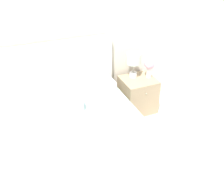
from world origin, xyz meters
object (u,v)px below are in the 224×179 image
nightstand (138,95)px  table_lamp (134,60)px  bed (79,147)px  flower_vase (150,66)px

nightstand → table_lamp: size_ratio=1.41×
nightstand → table_lamp: table_lamp is taller
bed → flower_vase: bearing=30.2°
bed → flower_vase: bed is taller
nightstand → flower_vase: 0.47m
nightstand → table_lamp: (-0.04, 0.10, 0.52)m
bed → table_lamp: bearing=38.0°
bed → nightstand: bearing=33.6°
flower_vase → bed: bearing=-149.8°
flower_vase → nightstand: bearing=-179.1°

